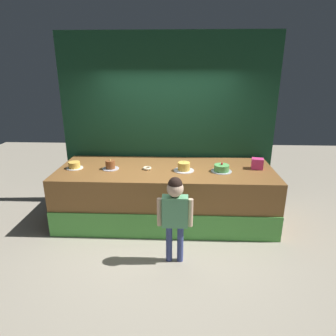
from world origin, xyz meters
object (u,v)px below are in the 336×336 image
(child_figure, at_px, (175,209))
(cake_far_right, at_px, (222,168))
(donut, at_px, (147,168))
(cake_center_left, at_px, (110,165))
(cake_center_right, at_px, (184,167))
(cake_far_left, at_px, (74,165))
(pink_box, at_px, (257,164))

(child_figure, xyz_separation_m, cake_far_right, (0.72, 1.08, 0.19))
(donut, relative_size, cake_far_right, 0.44)
(cake_far_right, bearing_deg, cake_center_left, 178.54)
(cake_center_left, height_order, cake_center_right, cake_center_left)
(cake_far_left, xyz_separation_m, cake_center_right, (1.82, -0.04, 0.01))
(cake_center_left, bearing_deg, cake_far_left, 179.36)
(pink_box, distance_m, cake_far_left, 3.03)
(pink_box, relative_size, donut, 1.29)
(cake_far_left, height_order, cake_center_right, cake_center_right)
(pink_box, relative_size, cake_far_right, 0.56)
(child_figure, distance_m, cake_center_left, 1.59)
(donut, height_order, cake_far_right, cake_far_right)
(child_figure, height_order, cake_center_left, child_figure)
(pink_box, distance_m, cake_far_right, 0.63)
(donut, relative_size, cake_center_right, 0.44)
(cake_center_right, height_order, cake_far_right, cake_center_right)
(donut, bearing_deg, pink_box, 3.62)
(cake_center_left, bearing_deg, cake_far_right, -1.46)
(cake_center_left, xyz_separation_m, cake_center_right, (1.21, -0.03, -0.00))
(pink_box, bearing_deg, cake_far_right, -164.45)
(child_figure, relative_size, cake_far_right, 3.67)
(child_figure, height_order, cake_far_right, child_figure)
(child_figure, relative_size, cake_far_left, 4.40)
(cake_center_right, distance_m, cake_far_right, 0.61)
(cake_far_right, bearing_deg, child_figure, -123.78)
(cake_center_right, relative_size, cake_far_right, 1.00)
(cake_far_left, bearing_deg, pink_box, 2.18)
(pink_box, bearing_deg, cake_center_left, -177.11)
(child_figure, xyz_separation_m, cake_far_left, (-1.70, 1.14, 0.19))
(pink_box, bearing_deg, donut, -176.38)
(pink_box, height_order, cake_center_left, cake_center_left)
(child_figure, distance_m, cake_far_right, 1.32)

